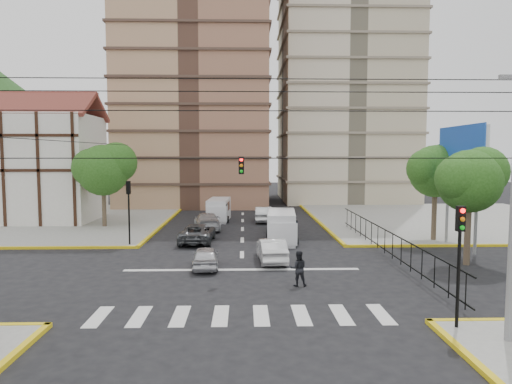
{
  "coord_description": "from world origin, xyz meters",
  "views": [
    {
      "loc": [
        0.13,
        -23.6,
        6.37
      ],
      "look_at": [
        0.9,
        5.06,
        4.0
      ],
      "focal_mm": 32.0,
      "sensor_mm": 36.0,
      "label": 1
    }
  ],
  "objects_px": {
    "traffic_light_nw": "(129,202)",
    "car_silver_front_left": "(206,257)",
    "van_right_lane": "(282,228)",
    "car_white_front_right": "(272,250)",
    "van_left_lane": "(219,210)",
    "traffic_light_se": "(459,246)",
    "pedestrian_crosswalk": "(298,268)"
  },
  "relations": [
    {
      "from": "van_right_lane",
      "to": "pedestrian_crosswalk",
      "type": "height_order",
      "value": "van_right_lane"
    },
    {
      "from": "traffic_light_se",
      "to": "van_left_lane",
      "type": "bearing_deg",
      "value": 110.11
    },
    {
      "from": "traffic_light_se",
      "to": "van_right_lane",
      "type": "distance_m",
      "value": 17.61
    },
    {
      "from": "traffic_light_nw",
      "to": "car_silver_front_left",
      "type": "distance_m",
      "value": 8.77
    },
    {
      "from": "car_white_front_right",
      "to": "pedestrian_crosswalk",
      "type": "bearing_deg",
      "value": 97.49
    },
    {
      "from": "traffic_light_nw",
      "to": "car_white_front_right",
      "type": "relative_size",
      "value": 1.03
    },
    {
      "from": "pedestrian_crosswalk",
      "to": "traffic_light_se",
      "type": "bearing_deg",
      "value": 131.66
    },
    {
      "from": "van_right_lane",
      "to": "car_white_front_right",
      "type": "xyz_separation_m",
      "value": [
        -1.09,
        -5.86,
        -0.38
      ]
    },
    {
      "from": "car_white_front_right",
      "to": "van_left_lane",
      "type": "bearing_deg",
      "value": -79.73
    },
    {
      "from": "van_left_lane",
      "to": "car_white_front_right",
      "type": "xyz_separation_m",
      "value": [
        4.06,
        -16.63,
        -0.32
      ]
    },
    {
      "from": "traffic_light_se",
      "to": "car_white_front_right",
      "type": "distance_m",
      "value": 12.7
    },
    {
      "from": "van_left_lane",
      "to": "car_silver_front_left",
      "type": "xyz_separation_m",
      "value": [
        0.25,
        -18.07,
        -0.41
      ]
    },
    {
      "from": "van_right_lane",
      "to": "car_white_front_right",
      "type": "relative_size",
      "value": 1.19
    },
    {
      "from": "traffic_light_se",
      "to": "van_left_lane",
      "type": "relative_size",
      "value": 0.92
    },
    {
      "from": "pedestrian_crosswalk",
      "to": "car_silver_front_left",
      "type": "bearing_deg",
      "value": -36.68
    },
    {
      "from": "car_silver_front_left",
      "to": "car_white_front_right",
      "type": "height_order",
      "value": "car_white_front_right"
    },
    {
      "from": "traffic_light_se",
      "to": "car_white_front_right",
      "type": "height_order",
      "value": "traffic_light_se"
    },
    {
      "from": "car_white_front_right",
      "to": "pedestrian_crosswalk",
      "type": "xyz_separation_m",
      "value": [
        0.99,
        -5.1,
        0.16
      ]
    },
    {
      "from": "van_right_lane",
      "to": "car_silver_front_left",
      "type": "height_order",
      "value": "van_right_lane"
    },
    {
      "from": "traffic_light_nw",
      "to": "car_silver_front_left",
      "type": "height_order",
      "value": "traffic_light_nw"
    },
    {
      "from": "van_right_lane",
      "to": "car_silver_front_left",
      "type": "relative_size",
      "value": 1.41
    },
    {
      "from": "traffic_light_nw",
      "to": "van_left_lane",
      "type": "relative_size",
      "value": 0.92
    },
    {
      "from": "traffic_light_nw",
      "to": "car_silver_front_left",
      "type": "xyz_separation_m",
      "value": [
        5.76,
        -6.12,
        -2.5
      ]
    },
    {
      "from": "traffic_light_nw",
      "to": "van_right_lane",
      "type": "bearing_deg",
      "value": 6.3
    },
    {
      "from": "traffic_light_se",
      "to": "car_white_front_right",
      "type": "xyz_separation_m",
      "value": [
        -6.03,
        10.92,
        -2.41
      ]
    },
    {
      "from": "van_left_lane",
      "to": "car_white_front_right",
      "type": "distance_m",
      "value": 17.12
    },
    {
      "from": "van_left_lane",
      "to": "pedestrian_crosswalk",
      "type": "height_order",
      "value": "van_left_lane"
    },
    {
      "from": "traffic_light_se",
      "to": "car_white_front_right",
      "type": "relative_size",
      "value": 1.03
    },
    {
      "from": "traffic_light_nw",
      "to": "car_white_front_right",
      "type": "xyz_separation_m",
      "value": [
        9.57,
        -4.68,
        -2.41
      ]
    },
    {
      "from": "car_silver_front_left",
      "to": "pedestrian_crosswalk",
      "type": "xyz_separation_m",
      "value": [
        4.79,
        -3.66,
        0.25
      ]
    },
    {
      "from": "pedestrian_crosswalk",
      "to": "van_right_lane",
      "type": "bearing_deg",
      "value": -89.86
    },
    {
      "from": "traffic_light_nw",
      "to": "car_white_front_right",
      "type": "height_order",
      "value": "traffic_light_nw"
    }
  ]
}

